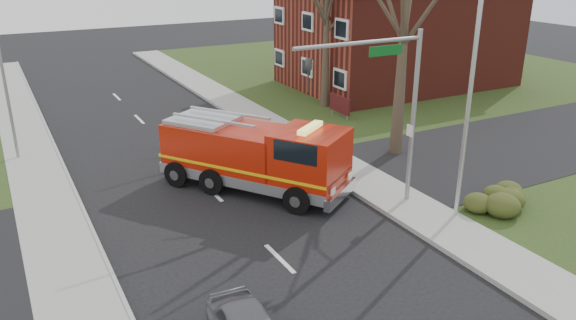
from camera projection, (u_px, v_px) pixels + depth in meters
name	position (u px, v px, depth m)	size (l,w,h in m)	color
ground	(280.00, 259.00, 18.32)	(120.00, 120.00, 0.00)	black
sidewalk_right	(426.00, 216.00, 21.04)	(2.40, 80.00, 0.15)	gray
sidewalk_left	(81.00, 312.00, 15.55)	(2.40, 80.00, 0.15)	gray
brick_building	(398.00, 35.00, 40.25)	(15.40, 10.40, 7.25)	maroon
health_center_sign	(340.00, 104.00, 32.95)	(0.12, 2.00, 1.40)	#440F12
hedge_corner	(502.00, 199.00, 21.28)	(2.80, 2.00, 0.90)	#363D16
bare_tree_far	(327.00, 2.00, 33.23)	(5.25, 5.25, 10.50)	#3D3224
traffic_signal_mast	(388.00, 90.00, 20.19)	(5.29, 0.18, 6.80)	gray
streetlight_pole	(468.00, 101.00, 19.45)	(1.48, 0.16, 8.40)	#B7BABF
utility_pole_far	(6.00, 88.00, 25.59)	(0.14, 0.14, 7.00)	gray
fire_engine	(256.00, 157.00, 23.13)	(6.56, 7.91, 3.13)	#AA1907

